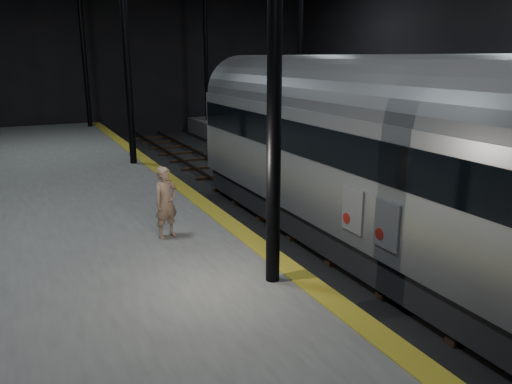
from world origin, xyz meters
TOP-DOWN VIEW (x-y plane):
  - ground at (0.00, 0.00)m, footprint 44.00×44.00m
  - platform_left at (-7.50, 0.00)m, footprint 9.00×43.80m
  - platform_right at (7.50, 0.00)m, footprint 9.00×43.80m
  - tactile_strip at (-3.25, 0.00)m, footprint 0.50×43.80m
  - track at (0.00, 0.00)m, footprint 2.40×43.00m
  - train at (-0.00, -3.38)m, footprint 2.83×18.87m
  - woman at (-4.94, -0.83)m, footprint 0.72×0.59m

SIDE VIEW (x-z plane):
  - ground at x=0.00m, z-range 0.00..0.00m
  - track at x=0.00m, z-range -0.05..0.19m
  - platform_left at x=-7.50m, z-range 0.00..1.00m
  - platform_right at x=7.50m, z-range 0.00..1.00m
  - tactile_strip at x=-3.25m, z-range 1.00..1.01m
  - woman at x=-4.94m, z-range 1.00..2.68m
  - train at x=0.00m, z-range 0.29..5.33m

